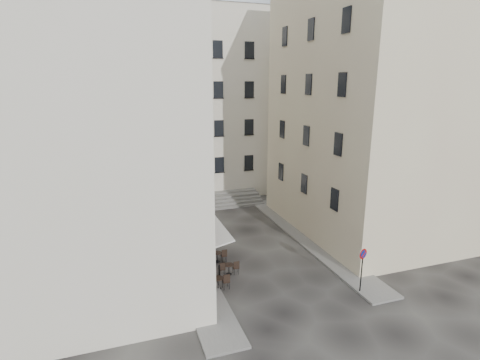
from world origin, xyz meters
name	(u,v)px	position (x,y,z in m)	size (l,w,h in m)	color
ground	(265,264)	(0.00, 0.00, 0.00)	(90.00, 90.00, 0.00)	black
sidewalk_left	(182,248)	(-4.50, 4.00, 0.06)	(2.00, 22.00, 0.12)	slate
sidewalk_right	(305,237)	(4.50, 3.00, 0.06)	(2.00, 18.00, 0.12)	slate
building_left	(70,98)	(-10.50, 3.00, 10.31)	(12.20, 16.20, 20.60)	beige
building_right	(380,108)	(10.50, 3.50, 9.31)	(12.20, 14.20, 18.60)	beige
building_back	(187,101)	(-1.00, 19.00, 9.31)	(18.20, 10.20, 18.60)	beige
cafe_storefront	(193,240)	(-4.32, 1.00, 1.88)	(1.74, 7.30, 3.50)	#4E0B11
stone_steps	(214,201)	(0.00, 12.57, 0.40)	(9.00, 3.15, 0.80)	#605D5B
bollard_near	(219,272)	(-3.25, -1.00, 0.53)	(0.12, 0.12, 0.98)	black
bollard_mid	(205,248)	(-3.25, 2.50, 0.53)	(0.12, 0.12, 0.98)	black
bollard_far	(194,229)	(-3.25, 6.00, 0.53)	(0.12, 0.12, 0.98)	black
no_parking_sign	(362,262)	(3.66, -4.72, 1.84)	(0.58, 0.20, 2.60)	black
bistro_table_a	(218,282)	(-3.60, -1.92, 0.46)	(1.29, 0.61, 0.91)	black
bistro_table_b	(229,268)	(-2.54, -0.52, 0.43)	(1.20, 0.56, 0.85)	black
bistro_table_c	(217,256)	(-2.76, 1.25, 0.43)	(1.20, 0.56, 0.85)	black
bistro_table_d	(205,242)	(-2.97, 3.62, 0.45)	(1.24, 0.58, 0.87)	black
bistro_table_e	(199,236)	(-3.19, 4.74, 0.42)	(1.17, 0.55, 0.82)	black
pedestrian	(213,239)	(-2.52, 3.16, 0.79)	(0.58, 0.38, 1.58)	black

